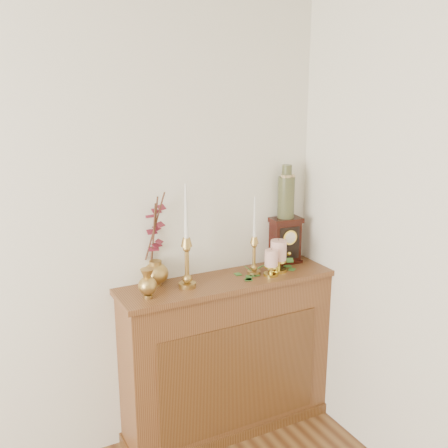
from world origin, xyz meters
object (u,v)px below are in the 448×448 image
candlestick_center (254,249)px  ginger_jar (155,242)px  mantel_clock (285,241)px  ceramic_vase (286,194)px  candlestick_left (187,254)px  bud_vase (147,284)px

candlestick_center → ginger_jar: ginger_jar is taller
ginger_jar → mantel_clock: 0.81m
candlestick_center → ceramic_vase: ceramic_vase is taller
ceramic_vase → mantel_clock: bearing=-95.2°
candlestick_left → bud_vase: candlestick_left is taller
mantel_clock → ceramic_vase: ceramic_vase is taller
bud_vase → ceramic_vase: (0.91, 0.15, 0.34)m
candlestick_left → ginger_jar: 0.19m
bud_vase → candlestick_left: bearing=11.0°
candlestick_left → candlestick_center: 0.41m
bud_vase → ginger_jar: size_ratio=0.30×
candlestick_center → mantel_clock: bearing=19.0°
candlestick_center → bud_vase: (-0.64, -0.05, -0.07)m
candlestick_center → bud_vase: candlestick_center is taller
candlestick_left → candlestick_center: size_ratio=1.24×
mantel_clock → ceramic_vase: 0.28m
ginger_jar → ceramic_vase: 0.82m
ginger_jar → ceramic_vase: (0.80, -0.03, 0.19)m
candlestick_left → mantel_clock: 0.69m
ginger_jar → candlestick_center: bearing=-13.3°
candlestick_left → bud_vase: 0.26m
bud_vase → mantel_clock: size_ratio=0.55×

